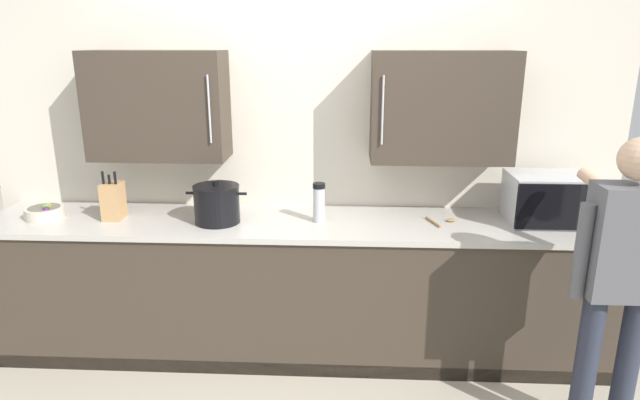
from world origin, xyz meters
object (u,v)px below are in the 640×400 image
at_px(microwave_oven, 545,199).
at_px(stock_pot, 217,204).
at_px(thermos_flask, 319,202).
at_px(wooden_spoon, 443,221).
at_px(fruit_bowl, 45,212).
at_px(knife_block, 113,201).
at_px(person_figure, 621,270).

relative_size(microwave_oven, stock_pot, 1.29).
bearing_deg(thermos_flask, wooden_spoon, 1.87).
height_order(stock_pot, fruit_bowl, stock_pot).
distance_m(thermos_flask, knife_block, 1.30).
height_order(thermos_flask, wooden_spoon, thermos_flask).
bearing_deg(fruit_bowl, wooden_spoon, 0.96).
distance_m(stock_pot, fruit_bowl, 1.12).
distance_m(thermos_flask, fruit_bowl, 1.75).
xyz_separation_m(stock_pot, fruit_bowl, (-1.12, 0.03, -0.08)).
relative_size(fruit_bowl, person_figure, 0.15).
xyz_separation_m(microwave_oven, wooden_spoon, (-0.62, -0.03, -0.14)).
distance_m(stock_pot, thermos_flask, 0.63).
height_order(thermos_flask, knife_block, knife_block).
relative_size(knife_block, wooden_spoon, 1.64).
height_order(microwave_oven, stock_pot, microwave_oven).
bearing_deg(stock_pot, wooden_spoon, 2.86).
height_order(fruit_bowl, person_figure, person_figure).
bearing_deg(wooden_spoon, person_figure, -48.22).
bearing_deg(knife_block, wooden_spoon, 0.91).
bearing_deg(wooden_spoon, knife_block, -179.09).
distance_m(microwave_oven, fruit_bowl, 3.14).
height_order(microwave_oven, person_figure, person_figure).
distance_m(microwave_oven, knife_block, 2.69).
bearing_deg(fruit_bowl, knife_block, 1.20).
xyz_separation_m(microwave_oven, person_figure, (0.08, -0.82, -0.11)).
height_order(stock_pot, thermos_flask, stock_pot).
relative_size(thermos_flask, person_figure, 0.16).
bearing_deg(wooden_spoon, stock_pot, -177.14).
bearing_deg(thermos_flask, person_figure, -27.31).
bearing_deg(person_figure, thermos_flask, 152.69).
relative_size(knife_block, person_figure, 0.20).
xyz_separation_m(thermos_flask, knife_block, (-1.30, -0.01, -0.01)).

